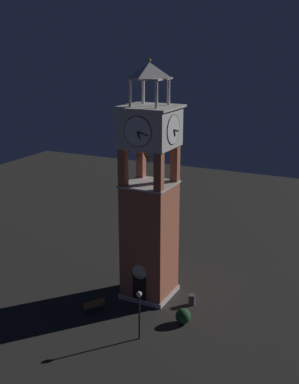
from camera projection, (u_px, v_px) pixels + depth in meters
ground at (150, 294)px, 38.73m from camera, size 80.00×80.00×0.00m
clock_tower at (149, 205)px, 36.69m from camera, size 3.93×3.93×17.50m
park_bench at (94, 305)px, 36.03m from camera, size 1.26×1.57×0.95m
lamp_post at (139, 306)px, 32.18m from camera, size 0.36×0.36×3.40m
trash_bin at (192, 300)px, 37.02m from camera, size 0.52×0.52×0.80m
shrub_near_entry at (183, 316)px, 34.52m from camera, size 1.06×1.06×1.08m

